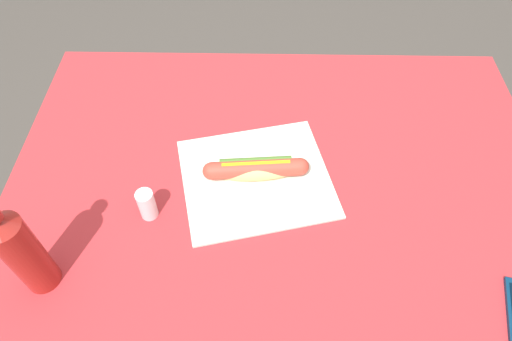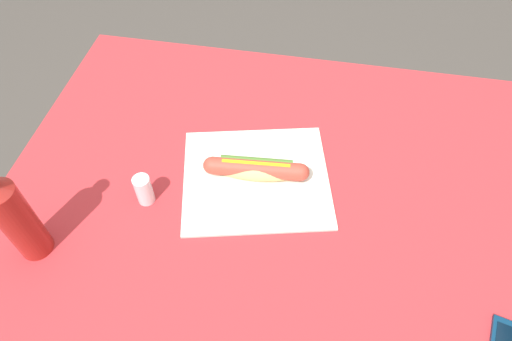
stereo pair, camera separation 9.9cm
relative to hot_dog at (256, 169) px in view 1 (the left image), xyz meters
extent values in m
plane|color=#47423D|center=(0.05, -0.04, -0.80)|extent=(6.00, 6.00, 0.00)
cylinder|color=brown|center=(-0.44, 0.33, -0.44)|extent=(0.07, 0.07, 0.74)
cylinder|color=brown|center=(0.55, 0.33, -0.44)|extent=(0.07, 0.07, 0.74)
cube|color=brown|center=(0.05, -0.04, -0.05)|extent=(1.15, 0.90, 0.03)
cube|color=#B72D33|center=(0.05, -0.04, -0.04)|extent=(1.21, 0.96, 0.00)
cube|color=silver|center=(0.00, 0.00, -0.03)|extent=(0.38, 0.35, 0.01)
ellipsoid|color=#E5BC75|center=(0.00, 0.00, 0.00)|extent=(0.19, 0.06, 0.05)
cylinder|color=#B24233|center=(0.00, 0.00, 0.00)|extent=(0.20, 0.06, 0.04)
sphere|color=#B24233|center=(0.10, 0.01, 0.00)|extent=(0.04, 0.04, 0.04)
sphere|color=#B24233|center=(-0.10, -0.01, 0.00)|extent=(0.04, 0.04, 0.04)
cube|color=yellow|center=(0.00, 0.00, 0.02)|extent=(0.15, 0.02, 0.00)
cylinder|color=#4C7A2D|center=(0.00, 0.01, 0.01)|extent=(0.16, 0.03, 0.02)
cylinder|color=maroon|center=(-0.40, -0.25, 0.06)|extent=(0.06, 0.06, 0.19)
cylinder|color=silver|center=(-0.22, -0.10, 0.00)|extent=(0.04, 0.04, 0.07)
camera|label=1|loc=(0.01, -0.61, 0.77)|focal=31.80mm
camera|label=2|loc=(0.11, -0.60, 0.77)|focal=31.80mm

